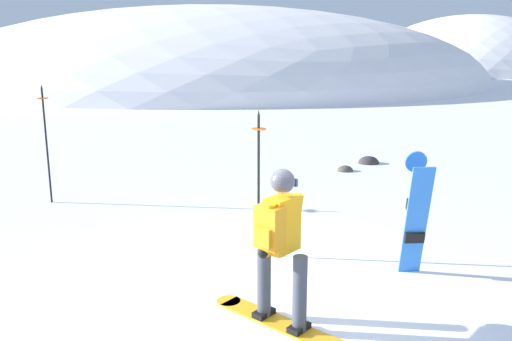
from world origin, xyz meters
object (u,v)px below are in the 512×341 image
at_px(snowboarder_main, 280,245).
at_px(rock_dark, 345,171).
at_px(spare_snowboard, 416,215).
at_px(piste_marker_near, 46,137).
at_px(rock_mid, 369,163).
at_px(piste_marker_far, 259,175).

relative_size(snowboarder_main, rock_dark, 4.46).
bearing_deg(spare_snowboard, snowboarder_main, -146.86).
relative_size(snowboarder_main, spare_snowboard, 1.05).
bearing_deg(piste_marker_near, spare_snowboard, -32.08).
height_order(spare_snowboard, rock_mid, spare_snowboard).
xyz_separation_m(piste_marker_near, rock_dark, (6.15, 2.32, -1.27)).
xyz_separation_m(spare_snowboard, piste_marker_far, (-1.96, 0.76, 0.36)).
bearing_deg(spare_snowboard, rock_mid, 80.33).
xyz_separation_m(piste_marker_far, rock_mid, (3.11, 5.99, -1.18)).
distance_m(piste_marker_far, rock_mid, 6.85).
relative_size(spare_snowboard, rock_dark, 4.24).
bearing_deg(spare_snowboard, piste_marker_near, 147.92).
relative_size(rock_dark, rock_mid, 0.72).
bearing_deg(piste_marker_far, rock_mid, 62.55).
distance_m(snowboarder_main, rock_mid, 8.55).
height_order(snowboarder_main, rock_dark, snowboarder_main).
bearing_deg(piste_marker_near, piste_marker_far, -36.82).
distance_m(piste_marker_near, rock_mid, 7.70).
bearing_deg(rock_dark, rock_mid, 46.63).
height_order(snowboarder_main, piste_marker_far, piste_marker_far).
height_order(piste_marker_near, rock_dark, piste_marker_near).
relative_size(piste_marker_near, piste_marker_far, 1.08).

